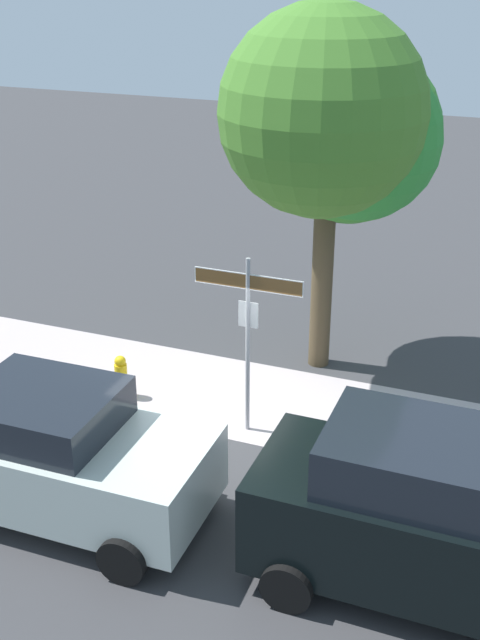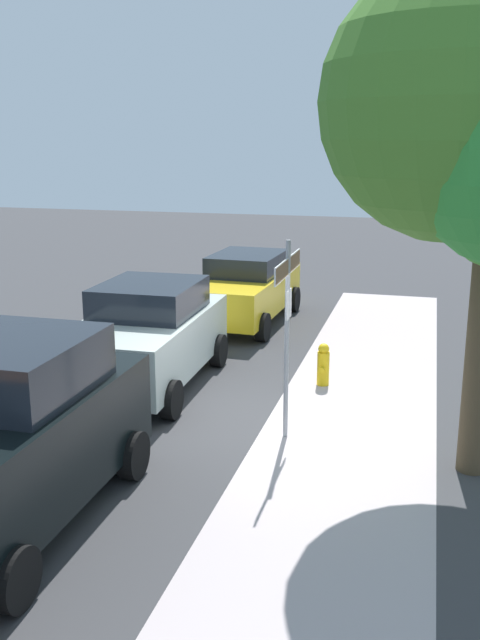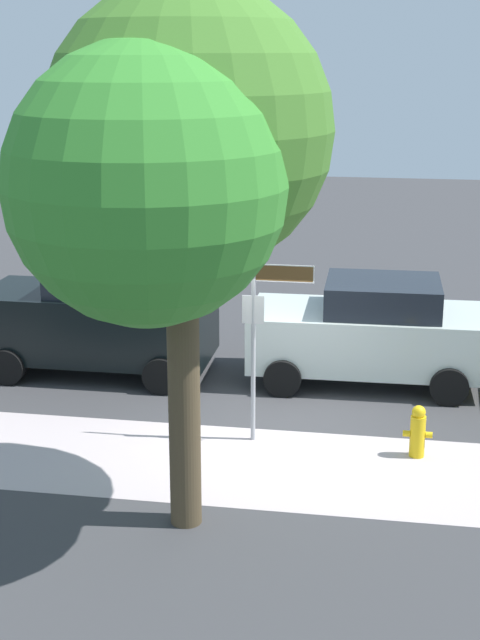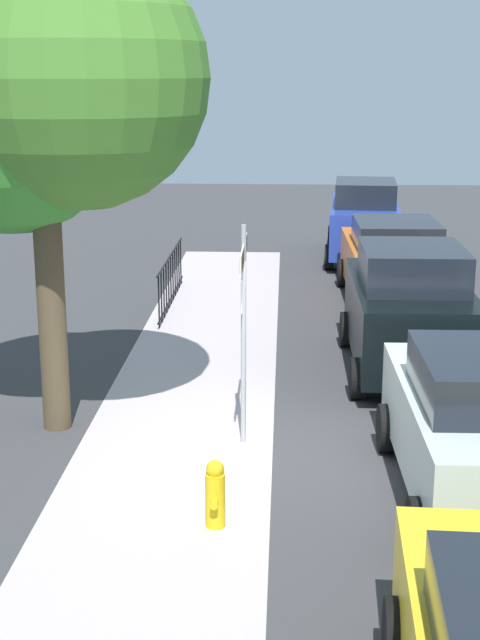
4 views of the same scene
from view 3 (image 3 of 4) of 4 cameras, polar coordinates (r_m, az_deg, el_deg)
name	(u,v)px [view 3 (image 3 of 4)]	position (r m, az deg, el deg)	size (l,w,h in m)	color
ground_plane	(281,431)	(14.37, 2.55, -6.83)	(60.00, 60.00, 0.00)	#38383A
sidewalk_strip	(133,456)	(13.58, -6.64, -8.36)	(24.00, 2.60, 0.00)	#B2A4A5
street_sign	(253,306)	(13.35, 0.83, 0.86)	(1.74, 0.07, 2.96)	#9EA0A5
shade_tree	(162,161)	(10.46, -4.84, 9.74)	(3.54, 4.24, 6.46)	#4D3F2A
car_silver	(370,331)	(16.29, 8.01, -0.67)	(4.09, 2.16, 1.84)	#B9C5BD
car_black	(100,316)	(16.77, -8.62, 0.26)	(4.10, 2.05, 2.15)	black
fire_hydrant	(418,431)	(13.59, 10.91, -6.77)	(0.42, 0.22, 0.78)	yellow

